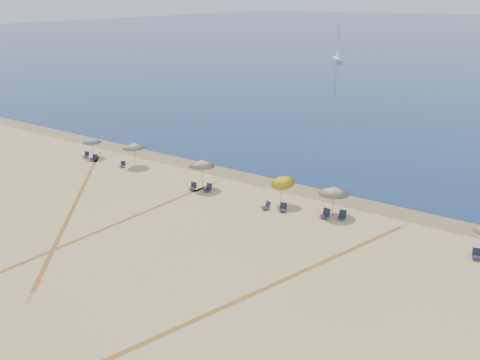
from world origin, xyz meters
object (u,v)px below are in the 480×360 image
at_px(chair_3, 193,187).
at_px(sailboat_2, 338,49).
at_px(chair_4, 208,188).
at_px(umbrella_3, 283,180).
at_px(chair_1, 94,158).
at_px(chair_8, 342,215).
at_px(umbrella_2, 202,163).
at_px(umbrella_4, 334,190).
at_px(umbrella_0, 92,140).
at_px(chair_7, 325,214).
at_px(chair_6, 283,208).
at_px(chair_0, 86,155).
at_px(chair_9, 477,255).
at_px(umbrella_1, 134,146).
at_px(chair_2, 123,165).
at_px(chair_5, 267,206).

xyz_separation_m(chair_3, sailboat_2, (-27.44, 90.53, 2.49)).
bearing_deg(chair_4, umbrella_3, 11.88).
relative_size(chair_1, chair_8, 1.04).
height_order(umbrella_2, umbrella_4, umbrella_2).
bearing_deg(umbrella_0, umbrella_2, -2.16).
bearing_deg(chair_7, umbrella_4, 84.59).
bearing_deg(sailboat_2, chair_6, -101.10).
height_order(chair_4, sailboat_2, sailboat_2).
xyz_separation_m(umbrella_2, chair_3, (-0.42, -0.80, -2.03)).
distance_m(umbrella_2, sailboat_2, 93.96).
relative_size(umbrella_4, chair_6, 2.93).
bearing_deg(chair_0, umbrella_2, -13.97).
bearing_deg(umbrella_3, chair_8, 1.80).
bearing_deg(chair_0, chair_4, -15.34).
bearing_deg(chair_9, sailboat_2, 105.32).
bearing_deg(chair_0, umbrella_3, -12.13).
bearing_deg(chair_6, chair_0, 157.37).
xyz_separation_m(umbrella_4, chair_9, (10.63, -1.12, -1.74)).
bearing_deg(umbrella_3, chair_3, -169.42).
relative_size(chair_9, sailboat_2, 0.08).
distance_m(umbrella_0, chair_7, 26.62).
bearing_deg(umbrella_4, chair_8, -15.93).
height_order(umbrella_0, chair_8, umbrella_0).
xyz_separation_m(umbrella_1, chair_4, (10.19, -1.35, -1.81)).
relative_size(chair_2, chair_4, 1.02).
bearing_deg(chair_0, chair_2, -13.84).
bearing_deg(umbrella_0, chair_0, -137.90).
relative_size(umbrella_0, chair_7, 2.82).
bearing_deg(umbrella_0, umbrella_3, 0.36).
bearing_deg(chair_1, chair_3, -19.21).
distance_m(chair_0, chair_2, 5.42).
bearing_deg(sailboat_2, chair_0, -115.12).
height_order(chair_3, chair_4, chair_4).
bearing_deg(chair_1, chair_6, -17.13).
xyz_separation_m(chair_8, sailboat_2, (-40.65, 88.86, 2.48)).
bearing_deg(chair_5, sailboat_2, 134.92).
bearing_deg(sailboat_2, chair_5, -101.89).
xyz_separation_m(chair_4, chair_5, (6.16, -0.40, -0.03)).
relative_size(umbrella_1, umbrella_4, 1.03).
height_order(umbrella_4, chair_2, umbrella_4).
bearing_deg(sailboat_2, chair_8, -98.41).
bearing_deg(chair_8, chair_5, -171.04).
relative_size(umbrella_2, chair_3, 3.68).
bearing_deg(umbrella_1, chair_5, -6.10).
height_order(chair_7, chair_8, chair_7).
distance_m(chair_1, chair_5, 21.08).
bearing_deg(umbrella_2, chair_7, 1.62).
relative_size(umbrella_0, umbrella_3, 0.83).
bearing_deg(umbrella_0, sailboat_2, 98.26).
relative_size(chair_4, chair_5, 0.90).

